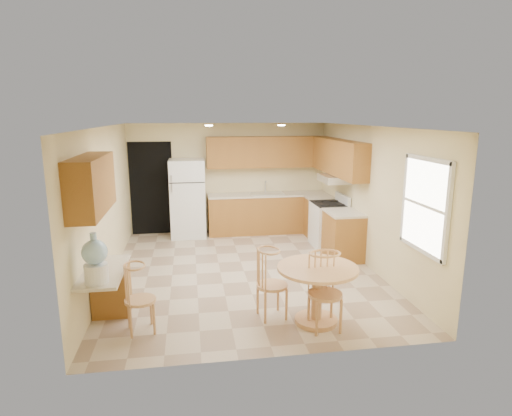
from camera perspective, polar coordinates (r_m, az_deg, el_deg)
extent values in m
plane|color=tan|center=(7.59, -1.62, -8.40)|extent=(5.50, 5.50, 0.00)
cube|color=white|center=(7.10, -1.75, 10.81)|extent=(4.50, 5.50, 0.02)
cube|color=beige|center=(9.94, -3.69, 4.02)|extent=(4.50, 0.02, 2.50)
cube|color=beige|center=(4.61, 2.65, -5.90)|extent=(4.50, 0.02, 2.50)
cube|color=beige|center=(7.32, -19.44, 0.28)|extent=(0.02, 5.50, 2.50)
cube|color=beige|center=(7.84, 14.86, 1.36)|extent=(0.02, 5.50, 2.50)
cube|color=black|center=(9.95, -13.76, 2.54)|extent=(0.90, 0.02, 2.10)
cube|color=#A16729|center=(9.91, 1.58, -0.77)|extent=(2.75, 0.60, 0.87)
cube|color=beige|center=(9.82, 1.60, 1.81)|extent=(2.75, 0.63, 0.04)
cube|color=#A16729|center=(9.61, 8.55, -1.34)|extent=(0.60, 0.59, 0.87)
cube|color=beige|center=(9.51, 8.64, 1.32)|extent=(0.63, 0.59, 0.04)
cube|color=#A16729|center=(8.28, 11.54, -3.70)|extent=(0.60, 0.80, 0.87)
cube|color=beige|center=(8.17, 11.67, -0.63)|extent=(0.63, 0.80, 0.04)
cube|color=#A16729|center=(9.82, 1.49, 7.47)|extent=(2.75, 0.33, 0.70)
cube|color=#A16729|center=(8.81, 10.94, 6.68)|extent=(0.33, 2.42, 0.70)
cube|color=#A16729|center=(5.64, -21.09, 2.92)|extent=(0.33, 1.40, 0.70)
cube|color=silver|center=(9.81, 1.45, 1.94)|extent=(0.78, 0.44, 0.01)
cube|color=silver|center=(8.81, 10.37, 3.88)|extent=(0.50, 0.76, 0.14)
cube|color=#A16729|center=(6.28, -18.73, -10.14)|extent=(0.48, 0.42, 0.72)
cube|color=beige|center=(5.79, -19.62, -7.99)|extent=(0.50, 1.20, 0.04)
cube|color=white|center=(6.17, 21.64, 0.33)|extent=(0.05, 1.00, 1.20)
cube|color=white|center=(6.08, 22.03, 6.05)|extent=(0.05, 1.10, 0.06)
cube|color=white|center=(6.32, 21.12, -5.18)|extent=(0.05, 1.10, 0.06)
cube|color=white|center=(5.73, 24.21, -0.78)|extent=(0.05, 0.06, 1.28)
cube|color=white|center=(6.62, 19.28, 1.28)|extent=(0.05, 0.06, 1.28)
cylinder|color=white|center=(8.25, -6.32, 10.87)|extent=(0.14, 0.14, 0.02)
cylinder|color=white|center=(8.43, 3.40, 10.95)|extent=(0.14, 0.14, 0.02)
cube|color=white|center=(9.62, -9.11, 1.28)|extent=(0.76, 0.71, 1.73)
cube|color=black|center=(9.19, -9.19, 3.34)|extent=(0.75, 0.01, 0.02)
cube|color=silver|center=(9.21, -11.17, 2.63)|extent=(0.03, 0.03, 0.18)
cube|color=silver|center=(9.17, -11.23, 3.89)|extent=(0.03, 0.03, 0.14)
cube|color=white|center=(8.97, 9.65, -2.27)|extent=(0.65, 0.76, 0.90)
cube|color=black|center=(8.87, 9.75, 0.58)|extent=(0.64, 0.75, 0.02)
cube|color=white|center=(8.94, 11.48, 1.23)|extent=(0.06, 0.76, 0.18)
cylinder|color=tan|center=(5.91, 8.01, -14.57)|extent=(0.56, 0.56, 0.06)
cylinder|color=tan|center=(5.76, 8.11, -11.48)|extent=(0.14, 0.14, 0.70)
cylinder|color=tan|center=(5.62, 8.23, -7.95)|extent=(1.05, 1.05, 0.04)
cylinder|color=tan|center=(5.83, 2.14, -10.28)|extent=(0.42, 0.42, 0.04)
cylinder|color=tan|center=(6.03, 0.41, -11.80)|extent=(0.04, 0.04, 0.45)
cylinder|color=tan|center=(6.08, 3.27, -11.61)|extent=(0.04, 0.04, 0.45)
cylinder|color=tan|center=(5.76, 0.91, -13.02)|extent=(0.04, 0.04, 0.45)
cylinder|color=tan|center=(5.81, 3.91, -12.79)|extent=(0.04, 0.04, 0.45)
cylinder|color=tan|center=(5.58, 9.20, -11.30)|extent=(0.44, 0.44, 0.04)
cylinder|color=tan|center=(5.77, 7.10, -12.97)|extent=(0.04, 0.04, 0.47)
cylinder|color=tan|center=(5.86, 10.13, -12.67)|extent=(0.04, 0.04, 0.47)
cylinder|color=tan|center=(5.50, 8.02, -14.34)|extent=(0.04, 0.04, 0.47)
cylinder|color=tan|center=(5.59, 11.20, -13.99)|extent=(0.04, 0.04, 0.47)
cylinder|color=tan|center=(5.66, -15.17, -11.79)|extent=(0.39, 0.39, 0.04)
cylinder|color=tan|center=(5.89, -16.29, -13.10)|extent=(0.03, 0.03, 0.42)
cylinder|color=tan|center=(5.86, -13.51, -13.08)|extent=(0.03, 0.03, 0.42)
cylinder|color=tan|center=(5.65, -16.65, -14.31)|extent=(0.03, 0.03, 0.42)
cylinder|color=tan|center=(5.61, -13.74, -14.30)|extent=(0.03, 0.03, 0.42)
cylinder|color=white|center=(5.37, -20.52, -8.17)|extent=(0.27, 0.27, 0.23)
sphere|color=#9CCCF2|center=(5.29, -20.73, -5.52)|extent=(0.29, 0.29, 0.29)
cylinder|color=#9CCCF2|center=(5.23, -20.89, -3.56)|extent=(0.07, 0.07, 0.08)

